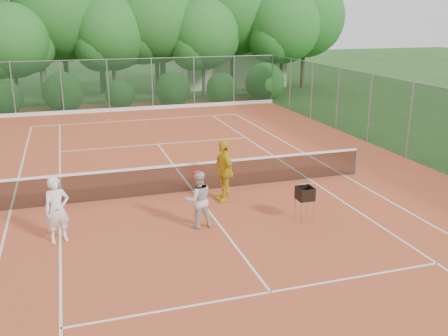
% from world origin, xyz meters
% --- Properties ---
extents(ground, '(120.00, 120.00, 0.00)m').
position_xyz_m(ground, '(0.00, 0.00, 0.00)').
color(ground, '#244A1A').
rests_on(ground, ground).
extents(clay_court, '(18.00, 36.00, 0.02)m').
position_xyz_m(clay_court, '(0.00, 0.00, 0.01)').
color(clay_court, '#BD4F2B').
rests_on(clay_court, ground).
extents(club_building, '(8.00, 5.00, 3.00)m').
position_xyz_m(club_building, '(9.00, 24.00, 1.50)').
color(club_building, beige).
rests_on(club_building, ground).
extents(tennis_net, '(11.97, 0.10, 1.10)m').
position_xyz_m(tennis_net, '(0.00, 0.00, 0.53)').
color(tennis_net, gray).
rests_on(tennis_net, clay_court).
extents(player_white, '(0.69, 0.53, 1.68)m').
position_xyz_m(player_white, '(-4.11, -2.55, 0.86)').
color(player_white, white).
rests_on(player_white, clay_court).
extents(player_center_grp, '(0.78, 0.62, 1.58)m').
position_xyz_m(player_center_grp, '(-0.56, -2.75, 0.80)').
color(player_center_grp, beige).
rests_on(player_center_grp, clay_court).
extents(player_yellow, '(0.60, 1.16, 1.89)m').
position_xyz_m(player_yellow, '(0.69, -1.03, 0.97)').
color(player_yellow, gold).
rests_on(player_yellow, clay_court).
extents(ball_hopper, '(0.42, 0.42, 0.96)m').
position_xyz_m(ball_hopper, '(2.33, -3.20, 0.78)').
color(ball_hopper, gray).
rests_on(ball_hopper, clay_court).
extents(stray_ball_a, '(0.07, 0.07, 0.07)m').
position_xyz_m(stray_ball_a, '(-1.57, 12.34, 0.05)').
color(stray_ball_a, '#C2E735').
rests_on(stray_ball_a, clay_court).
extents(stray_ball_b, '(0.07, 0.07, 0.07)m').
position_xyz_m(stray_ball_b, '(-1.83, 13.35, 0.05)').
color(stray_ball_b, yellow).
rests_on(stray_ball_b, clay_court).
extents(stray_ball_c, '(0.07, 0.07, 0.07)m').
position_xyz_m(stray_ball_c, '(0.03, 10.03, 0.05)').
color(stray_ball_c, yellow).
rests_on(stray_ball_c, clay_court).
extents(court_markings, '(11.03, 23.83, 0.01)m').
position_xyz_m(court_markings, '(0.00, 0.00, 0.02)').
color(court_markings, white).
rests_on(court_markings, clay_court).
extents(fence_back, '(18.07, 0.07, 3.00)m').
position_xyz_m(fence_back, '(0.00, 15.00, 1.52)').
color(fence_back, '#19381E').
rests_on(fence_back, clay_court).
extents(tropical_treeline, '(32.10, 8.49, 15.03)m').
position_xyz_m(tropical_treeline, '(1.43, 20.22, 5.11)').
color(tropical_treeline, brown).
rests_on(tropical_treeline, ground).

